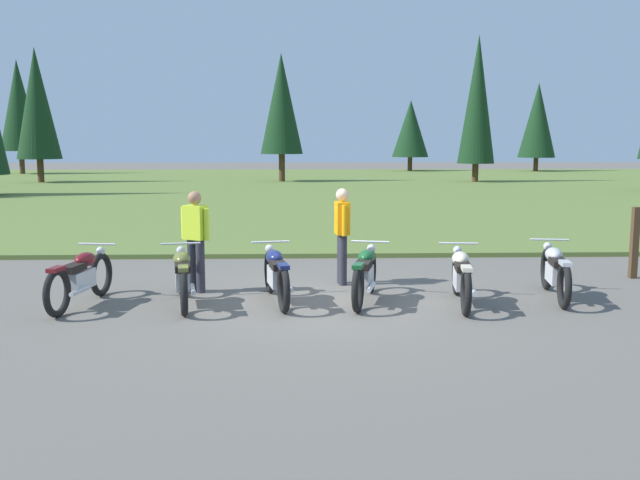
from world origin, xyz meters
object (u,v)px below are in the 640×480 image
(motorcycle_cream, at_px, (461,276))
(trail_marker_post, at_px, (634,243))
(motorcycle_british_green, at_px, (365,274))
(motorcycle_navy, at_px, (276,274))
(rider_checking_bike, at_px, (342,230))
(rider_in_hivis_vest, at_px, (195,235))
(motorcycle_olive, at_px, (182,276))
(motorcycle_maroon, at_px, (81,277))
(motorcycle_silver, at_px, (555,271))

(motorcycle_cream, distance_m, trail_marker_post, 4.11)
(motorcycle_british_green, height_order, motorcycle_cream, same)
(motorcycle_navy, relative_size, rider_checking_bike, 1.25)
(rider_in_hivis_vest, bearing_deg, motorcycle_olive, -95.05)
(motorcycle_navy, height_order, rider_checking_bike, rider_checking_bike)
(motorcycle_olive, bearing_deg, motorcycle_british_green, 2.44)
(motorcycle_cream, xyz_separation_m, trail_marker_post, (3.60, 1.96, 0.21))
(rider_in_hivis_vest, bearing_deg, motorcycle_maroon, -150.48)
(motorcycle_british_green, height_order, motorcycle_silver, same)
(motorcycle_maroon, distance_m, rider_in_hivis_vest, 1.91)
(motorcycle_olive, bearing_deg, rider_checking_bike, 30.44)
(rider_checking_bike, bearing_deg, motorcycle_navy, -129.32)
(motorcycle_cream, bearing_deg, rider_checking_bike, 137.01)
(motorcycle_olive, height_order, rider_in_hivis_vest, rider_in_hivis_vest)
(motorcycle_olive, bearing_deg, motorcycle_silver, 2.45)
(motorcycle_british_green, bearing_deg, motorcycle_olive, -177.56)
(motorcycle_maroon, distance_m, motorcycle_silver, 7.35)
(motorcycle_cream, xyz_separation_m, motorcycle_silver, (1.58, 0.37, 0.00))
(trail_marker_post, bearing_deg, motorcycle_olive, -166.81)
(motorcycle_british_green, bearing_deg, motorcycle_maroon, -178.29)
(motorcycle_maroon, bearing_deg, motorcycle_navy, 2.83)
(motorcycle_olive, xyz_separation_m, motorcycle_british_green, (2.79, 0.12, 0.00))
(motorcycle_silver, bearing_deg, motorcycle_olive, -177.55)
(motorcycle_silver, height_order, rider_in_hivis_vest, rider_in_hivis_vest)
(motorcycle_olive, xyz_separation_m, trail_marker_post, (7.84, 1.84, 0.21))
(motorcycle_british_green, relative_size, rider_in_hivis_vest, 1.24)
(motorcycle_cream, bearing_deg, trail_marker_post, 28.51)
(motorcycle_maroon, relative_size, motorcycle_cream, 1.00)
(motorcycle_silver, relative_size, trail_marker_post, 1.61)
(motorcycle_maroon, height_order, motorcycle_cream, same)
(motorcycle_cream, relative_size, trail_marker_post, 1.61)
(rider_in_hivis_vest, relative_size, rider_checking_bike, 1.00)
(motorcycle_maroon, xyz_separation_m, rider_in_hivis_vest, (1.61, 0.91, 0.51))
(motorcycle_maroon, height_order, trail_marker_post, trail_marker_post)
(motorcycle_olive, bearing_deg, motorcycle_navy, 5.47)
(motorcycle_olive, bearing_deg, trail_marker_post, 13.19)
(motorcycle_navy, relative_size, motorcycle_british_green, 1.01)
(motorcycle_cream, height_order, rider_checking_bike, rider_checking_bike)
(motorcycle_british_green, distance_m, rider_checking_bike, 1.48)
(motorcycle_british_green, xyz_separation_m, motorcycle_cream, (1.45, -0.24, 0.00))
(motorcycle_olive, height_order, motorcycle_navy, same)
(motorcycle_silver, distance_m, rider_checking_bike, 3.56)
(motorcycle_maroon, bearing_deg, motorcycle_silver, 2.01)
(rider_in_hivis_vest, bearing_deg, motorcycle_navy, -29.70)
(motorcycle_maroon, height_order, motorcycle_british_green, same)
(rider_checking_bike, bearing_deg, motorcycle_silver, -20.49)
(motorcycle_maroon, height_order, rider_in_hivis_vest, rider_in_hivis_vest)
(motorcycle_maroon, distance_m, trail_marker_post, 9.55)
(motorcycle_olive, bearing_deg, rider_in_hivis_vest, 84.95)
(motorcycle_maroon, xyz_separation_m, rider_checking_bike, (4.05, 1.49, 0.51))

